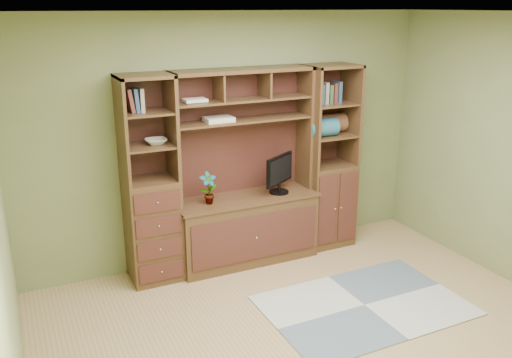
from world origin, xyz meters
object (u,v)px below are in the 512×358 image
left_tower (150,182)px  monitor (279,167)px  right_tower (328,158)px  center_hutch (246,170)px

left_tower → monitor: size_ratio=3.59×
left_tower → right_tower: bearing=0.0°
center_hutch → monitor: (0.37, -0.03, -0.01)m
monitor → left_tower: bearing=145.6°
center_hutch → right_tower: bearing=2.2°
monitor → center_hutch: bearing=143.4°
center_hutch → monitor: size_ratio=3.59×
center_hutch → left_tower: bearing=177.7°
left_tower → center_hutch: bearing=-2.3°
center_hutch → right_tower: size_ratio=1.00×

